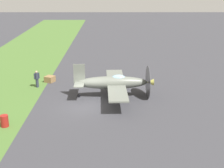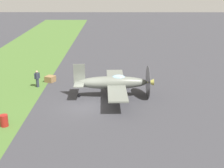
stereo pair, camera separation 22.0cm
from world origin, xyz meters
name	(u,v)px [view 1 (the left image)]	position (x,y,z in m)	size (l,w,h in m)	color
ground_plane	(86,105)	(0.00, 0.00, 0.00)	(160.00, 160.00, 0.00)	#38383D
airplane_lead	(114,83)	(-2.13, 2.43, 1.39)	(9.32, 7.40, 3.33)	slate
ground_crew_chief	(37,79)	(-4.97, -5.32, 0.91)	(0.46, 0.50, 1.73)	#2D3342
fuel_drum	(4,121)	(4.23, -5.77, 0.45)	(0.60, 0.60, 0.90)	maroon
supply_crate	(50,79)	(-6.72, -4.36, 0.32)	(0.90, 0.90, 0.64)	olive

